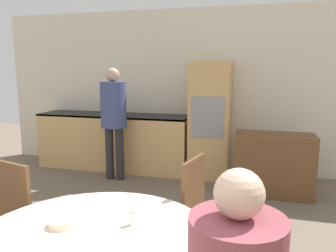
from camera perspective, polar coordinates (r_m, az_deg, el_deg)
name	(u,v)px	position (r m, az deg, el deg)	size (l,w,h in m)	color
wall_back	(204,91)	(5.35, 6.28, 6.07)	(7.12, 0.05, 2.60)	silver
kitchen_counter	(114,141)	(5.55, -9.36, -2.51)	(2.53, 0.60, 0.91)	tan
oven_unit	(210,120)	(5.04, 7.37, 1.00)	(0.60, 0.59, 1.76)	tan
sideboard	(273,164)	(4.56, 17.88, -6.38)	(1.01, 0.45, 0.82)	brown
chair_far_left	(4,225)	(2.72, -26.67, -15.18)	(0.49, 0.49, 0.99)	brown
chair_far_right	(183,212)	(2.66, 2.64, -14.68)	(0.48, 0.48, 0.99)	brown
person_standing	(114,112)	(4.88, -9.46, 2.43)	(0.38, 0.38, 1.67)	#262628
bowl_near	(63,222)	(2.08, -17.85, -15.69)	(0.16, 0.16, 0.04)	beige
bowl_centre	(10,251)	(1.88, -25.84, -18.95)	(0.17, 0.17, 0.04)	silver
salt_shaker	(132,217)	(2.00, -6.24, -15.54)	(0.03, 0.03, 0.09)	white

